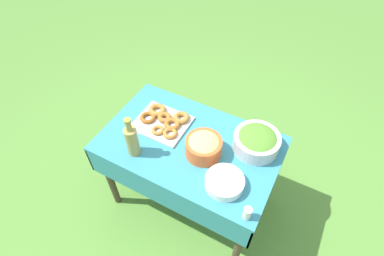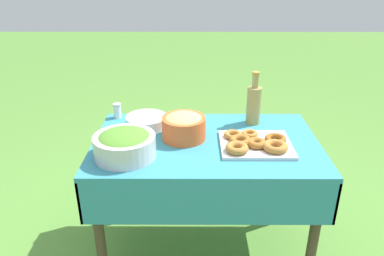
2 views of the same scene
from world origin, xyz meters
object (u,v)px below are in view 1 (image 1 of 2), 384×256
at_px(pasta_bowl, 204,146).
at_px(olive_oil_bottle, 132,140).
at_px(salad_bowl, 257,141).
at_px(donut_platter, 164,121).
at_px(plate_stack, 225,182).

height_order(pasta_bowl, olive_oil_bottle, olive_oil_bottle).
distance_m(salad_bowl, donut_platter, 0.63).
relative_size(salad_bowl, olive_oil_bottle, 0.97).
bearing_deg(donut_platter, salad_bowl, 8.69).
distance_m(salad_bowl, olive_oil_bottle, 0.76).
distance_m(pasta_bowl, plate_stack, 0.26).
bearing_deg(salad_bowl, olive_oil_bottle, -149.18).
relative_size(pasta_bowl, plate_stack, 1.00).
bearing_deg(salad_bowl, pasta_bowl, -144.32).
distance_m(salad_bowl, plate_stack, 0.35).
distance_m(pasta_bowl, olive_oil_bottle, 0.43).
relative_size(salad_bowl, plate_stack, 1.29).
relative_size(donut_platter, plate_stack, 1.57).
bearing_deg(olive_oil_bottle, plate_stack, 4.67).
bearing_deg(pasta_bowl, plate_stack, -35.24).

